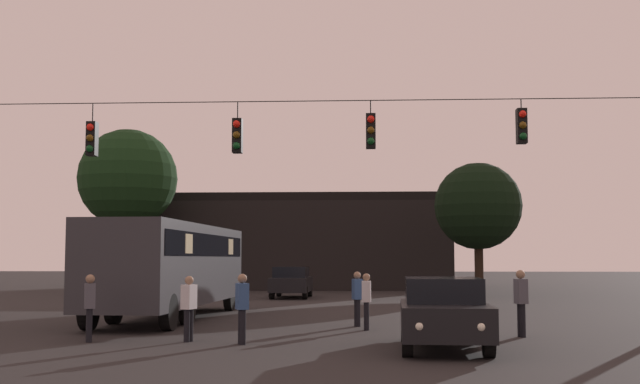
{
  "coord_description": "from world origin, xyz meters",
  "views": [
    {
      "loc": [
        1.48,
        -7.12,
        1.95
      ],
      "look_at": [
        0.24,
        16.98,
        3.98
      ],
      "focal_mm": 44.17,
      "sensor_mm": 36.0,
      "label": 1
    }
  ],
  "objects_px": {
    "city_bus": "(172,261)",
    "car_far_left": "(291,282)",
    "pedestrian_far_side": "(242,305)",
    "tree_left_silhouette": "(478,206)",
    "pedestrian_crossing_center": "(189,305)",
    "car_near_right": "(443,312)",
    "pedestrian_crossing_left": "(90,304)",
    "pedestrian_crossing_right": "(357,296)",
    "pedestrian_trailing": "(366,298)",
    "pedestrian_near_bus": "(521,299)",
    "tree_behind_building": "(128,179)"
  },
  "relations": [
    {
      "from": "car_near_right",
      "to": "pedestrian_far_side",
      "type": "distance_m",
      "value": 4.51
    },
    {
      "from": "pedestrian_crossing_center",
      "to": "city_bus",
      "type": "bearing_deg",
      "value": 106.92
    },
    {
      "from": "car_far_left",
      "to": "tree_behind_building",
      "type": "height_order",
      "value": "tree_behind_building"
    },
    {
      "from": "pedestrian_crossing_left",
      "to": "pedestrian_far_side",
      "type": "xyz_separation_m",
      "value": [
        3.64,
        -0.34,
        0.02
      ]
    },
    {
      "from": "pedestrian_crossing_left",
      "to": "pedestrian_crossing_center",
      "type": "xyz_separation_m",
      "value": [
        2.3,
        0.17,
        -0.02
      ]
    },
    {
      "from": "pedestrian_far_side",
      "to": "car_far_left",
      "type": "bearing_deg",
      "value": 91.97
    },
    {
      "from": "car_far_left",
      "to": "pedestrian_far_side",
      "type": "xyz_separation_m",
      "value": [
        0.72,
        -20.92,
        0.1
      ]
    },
    {
      "from": "pedestrian_crossing_left",
      "to": "tree_behind_building",
      "type": "xyz_separation_m",
      "value": [
        -6.94,
        25.79,
        5.6
      ]
    },
    {
      "from": "city_bus",
      "to": "tree_left_silhouette",
      "type": "xyz_separation_m",
      "value": [
        12.26,
        16.08,
        2.78
      ]
    },
    {
      "from": "pedestrian_crossing_right",
      "to": "pedestrian_trailing",
      "type": "height_order",
      "value": "pedestrian_crossing_right"
    },
    {
      "from": "pedestrian_far_side",
      "to": "city_bus",
      "type": "bearing_deg",
      "value": 114.86
    },
    {
      "from": "car_far_left",
      "to": "pedestrian_crossing_left",
      "type": "height_order",
      "value": "pedestrian_crossing_left"
    },
    {
      "from": "car_near_right",
      "to": "tree_left_silhouette",
      "type": "height_order",
      "value": "tree_left_silhouette"
    },
    {
      "from": "city_bus",
      "to": "car_near_right",
      "type": "distance_m",
      "value": 11.34
    },
    {
      "from": "car_far_left",
      "to": "pedestrian_near_bus",
      "type": "relative_size",
      "value": 2.64
    },
    {
      "from": "pedestrian_crossing_center",
      "to": "tree_left_silhouette",
      "type": "relative_size",
      "value": 0.22
    },
    {
      "from": "pedestrian_near_bus",
      "to": "pedestrian_trailing",
      "type": "xyz_separation_m",
      "value": [
        -3.82,
        1.68,
        -0.08
      ]
    },
    {
      "from": "pedestrian_trailing",
      "to": "city_bus",
      "type": "bearing_deg",
      "value": 149.42
    },
    {
      "from": "car_near_right",
      "to": "pedestrian_crossing_left",
      "type": "bearing_deg",
      "value": 172.9
    },
    {
      "from": "city_bus",
      "to": "pedestrian_trailing",
      "type": "height_order",
      "value": "city_bus"
    },
    {
      "from": "city_bus",
      "to": "car_near_right",
      "type": "xyz_separation_m",
      "value": [
        7.89,
        -8.07,
        -1.07
      ]
    },
    {
      "from": "pedestrian_crossing_right",
      "to": "pedestrian_near_bus",
      "type": "height_order",
      "value": "pedestrian_near_bus"
    },
    {
      "from": "pedestrian_crossing_center",
      "to": "pedestrian_crossing_right",
      "type": "xyz_separation_m",
      "value": [
        3.92,
        4.33,
        0.02
      ]
    },
    {
      "from": "pedestrian_far_side",
      "to": "tree_left_silhouette",
      "type": "height_order",
      "value": "tree_left_silhouette"
    },
    {
      "from": "city_bus",
      "to": "pedestrian_far_side",
      "type": "xyz_separation_m",
      "value": [
        3.43,
        -7.4,
        -0.97
      ]
    },
    {
      "from": "car_near_right",
      "to": "car_far_left",
      "type": "bearing_deg",
      "value": 103.5
    },
    {
      "from": "car_near_right",
      "to": "car_far_left",
      "type": "distance_m",
      "value": 22.2
    },
    {
      "from": "car_far_left",
      "to": "tree_left_silhouette",
      "type": "distance_m",
      "value": 10.61
    },
    {
      "from": "pedestrian_near_bus",
      "to": "tree_left_silhouette",
      "type": "bearing_deg",
      "value": 84.24
    },
    {
      "from": "pedestrian_crossing_center",
      "to": "pedestrian_crossing_right",
      "type": "relative_size",
      "value": 0.98
    },
    {
      "from": "pedestrian_crossing_center",
      "to": "car_far_left",
      "type": "bearing_deg",
      "value": 88.28
    },
    {
      "from": "tree_left_silhouette",
      "to": "city_bus",
      "type": "bearing_deg",
      "value": -127.31
    },
    {
      "from": "car_near_right",
      "to": "tree_left_silhouette",
      "type": "distance_m",
      "value": 24.84
    },
    {
      "from": "car_near_right",
      "to": "pedestrian_trailing",
      "type": "bearing_deg",
      "value": 110.37
    },
    {
      "from": "pedestrian_crossing_left",
      "to": "pedestrian_trailing",
      "type": "relative_size",
      "value": 1.02
    },
    {
      "from": "tree_left_silhouette",
      "to": "tree_behind_building",
      "type": "height_order",
      "value": "tree_behind_building"
    },
    {
      "from": "car_near_right",
      "to": "pedestrian_near_bus",
      "type": "bearing_deg",
      "value": 50.65
    },
    {
      "from": "pedestrian_crossing_center",
      "to": "tree_behind_building",
      "type": "height_order",
      "value": "tree_behind_building"
    },
    {
      "from": "car_far_left",
      "to": "tree_left_silhouette",
      "type": "xyz_separation_m",
      "value": [
        9.55,
        2.57,
        3.84
      ]
    },
    {
      "from": "car_far_left",
      "to": "pedestrian_crossing_center",
      "type": "xyz_separation_m",
      "value": [
        -0.61,
        -20.41,
        0.06
      ]
    },
    {
      "from": "tree_left_silhouette",
      "to": "pedestrian_trailing",
      "type": "bearing_deg",
      "value": -106.82
    },
    {
      "from": "city_bus",
      "to": "car_far_left",
      "type": "distance_m",
      "value": 13.83
    },
    {
      "from": "tree_behind_building",
      "to": "city_bus",
      "type": "bearing_deg",
      "value": -69.11
    },
    {
      "from": "car_near_right",
      "to": "pedestrian_crossing_center",
      "type": "height_order",
      "value": "pedestrian_crossing_center"
    },
    {
      "from": "pedestrian_crossing_right",
      "to": "car_near_right",
      "type": "bearing_deg",
      "value": -71.2
    },
    {
      "from": "car_far_left",
      "to": "pedestrian_trailing",
      "type": "bearing_deg",
      "value": -78.32
    },
    {
      "from": "car_far_left",
      "to": "pedestrian_far_side",
      "type": "relative_size",
      "value": 2.74
    },
    {
      "from": "pedestrian_crossing_right",
      "to": "pedestrian_far_side",
      "type": "distance_m",
      "value": 5.48
    },
    {
      "from": "pedestrian_crossing_right",
      "to": "pedestrian_crossing_left",
      "type": "bearing_deg",
      "value": -144.16
    },
    {
      "from": "car_near_right",
      "to": "pedestrian_crossing_left",
      "type": "height_order",
      "value": "pedestrian_crossing_left"
    }
  ]
}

